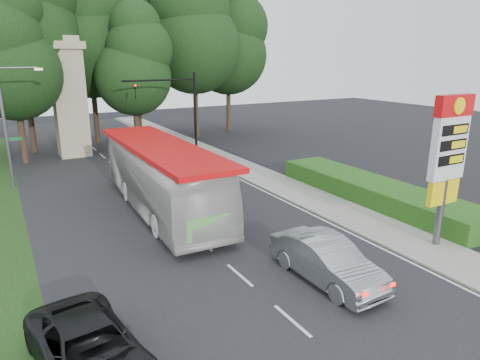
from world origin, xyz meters
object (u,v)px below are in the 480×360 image
monument (69,97)px  streetlight_signs (8,120)px  gas_station_pylon (449,151)px  sedan_silver (327,260)px  suv_charcoal (89,349)px  traffic_signal_mast (180,104)px  transit_bus (162,178)px

monument → streetlight_signs: bearing=-122.0°
gas_station_pylon → sedan_silver: 7.41m
gas_station_pylon → suv_charcoal: bearing=-177.4°
traffic_signal_mast → transit_bus: size_ratio=0.53×
traffic_signal_mast → suv_charcoal: (-11.88, -22.70, -3.94)m
traffic_signal_mast → monument: 9.76m
transit_bus → streetlight_signs: bearing=129.1°
traffic_signal_mast → streetlight_signs: bearing=-171.1°
monument → sedan_silver: bearing=-80.4°
gas_station_pylon → sedan_silver: (-6.47, 0.05, -3.60)m
traffic_signal_mast → sedan_silver: traffic_signal_mast is taller
gas_station_pylon → transit_bus: gas_station_pylon is taller
sedan_silver → suv_charcoal: sedan_silver is taller
streetlight_signs → sedan_silver: size_ratio=1.55×
traffic_signal_mast → monument: bearing=142.0°
monument → transit_bus: bearing=-83.5°
traffic_signal_mast → monument: monument is taller
gas_station_pylon → transit_bus: (-9.23, 10.73, -2.56)m
transit_bus → monument: bearing=98.8°
gas_station_pylon → suv_charcoal: (-15.40, -0.69, -3.71)m
monument → suv_charcoal: monument is taller
gas_station_pylon → suv_charcoal: gas_station_pylon is taller
traffic_signal_mast → suv_charcoal: traffic_signal_mast is taller
sedan_silver → gas_station_pylon: bearing=-1.6°
sedan_silver → suv_charcoal: 8.96m
gas_station_pylon → traffic_signal_mast: traffic_signal_mast is taller
traffic_signal_mast → monument: size_ratio=0.72×
streetlight_signs → transit_bus: 11.88m
gas_station_pylon → traffic_signal_mast: 22.29m
streetlight_signs → suv_charcoal: bearing=-87.8°
transit_bus → sedan_silver: transit_bus is taller
suv_charcoal → sedan_silver: bearing=-2.9°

